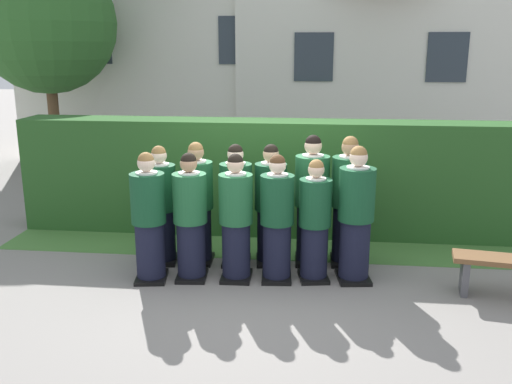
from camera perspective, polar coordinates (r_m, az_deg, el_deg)
The scene contains 18 objects.
ground_plane at distance 7.12m, azimuth -0.25°, elevation -8.78°, with size 60.00×60.00×0.00m, color gray.
student_front_row_0 at distance 6.96m, azimuth -10.81°, elevation -2.86°, with size 0.44×0.54×1.61m.
student_front_row_1 at distance 6.93m, azimuth -6.68°, elevation -2.83°, with size 0.41×0.49×1.60m.
student_front_row_2 at distance 6.88m, azimuth -2.05°, elevation -2.92°, with size 0.41×0.46×1.59m.
student_front_row_3 at distance 6.86m, azimuth 2.14°, elevation -3.00°, with size 0.41×0.48×1.58m.
student_front_row_4 at distance 6.90m, azimuth 5.98°, elevation -3.21°, with size 0.42×0.49×1.52m.
student_front_row_5 at distance 6.93m, azimuth 10.09°, elevation -2.58°, with size 0.45×0.56×1.69m.
student_rear_row_0 at distance 7.52m, azimuth -9.60°, elevation -1.59°, with size 0.42×0.53×1.59m.
student_rear_row_1 at distance 7.45m, azimuth -5.98°, elevation -1.43°, with size 0.42×0.52×1.63m.
student_rear_row_2 at distance 7.37m, azimuth -2.05°, elevation -1.61°, with size 0.42×0.49×1.61m.
student_rear_row_3 at distance 7.39m, azimuth 1.49°, elevation -1.58°, with size 0.42×0.50×1.61m.
student_rear_row_4 at distance 7.42m, azimuth 5.67°, elevation -1.12°, with size 0.45×0.51×1.73m.
student_rear_row_5 at distance 7.46m, azimuth 9.30°, elevation -1.20°, with size 0.45×0.50×1.72m.
hedge at distance 8.64m, azimuth 1.17°, elevation 1.53°, with size 7.60×0.70×1.74m.
school_building_main at distance 15.81m, azimuth -7.58°, elevation 17.50°, with size 8.33×3.79×7.13m.
school_building_annex at distance 15.40m, azimuth 11.83°, elevation 15.55°, with size 7.06×4.07×6.16m.
oak_tree_left at distance 13.43m, azimuth -20.56°, elevation 15.72°, with size 3.02×3.02×4.82m.
lawn_strip at distance 8.13m, azimuth 0.63°, elevation -5.71°, with size 7.60×0.90×0.01m, color #477A38.
Camera 1 is at (0.74, -6.49, 2.82)m, focal length 39.44 mm.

